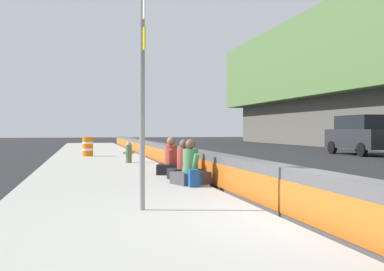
% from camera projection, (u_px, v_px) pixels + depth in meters
% --- Properties ---
extents(ground_plane, '(160.00, 160.00, 0.00)m').
position_uv_depth(ground_plane, '(315.00, 228.00, 6.77)').
color(ground_plane, '#232326').
rests_on(ground_plane, ground).
extents(sidewalk_strip, '(80.00, 4.40, 0.14)m').
position_uv_depth(sidewalk_strip, '(136.00, 233.00, 6.15)').
color(sidewalk_strip, '#A8A59E').
rests_on(sidewalk_strip, ground_plane).
extents(jersey_barrier, '(76.00, 0.45, 0.85)m').
position_uv_depth(jersey_barrier, '(314.00, 200.00, 6.77)').
color(jersey_barrier, '#545456').
rests_on(jersey_barrier, ground_plane).
extents(route_sign_post, '(0.44, 0.09, 3.60)m').
position_uv_depth(route_sign_post, '(142.00, 84.00, 7.48)').
color(route_sign_post, gray).
rests_on(route_sign_post, sidewalk_strip).
extents(fire_hydrant, '(0.26, 0.46, 0.88)m').
position_uv_depth(fire_hydrant, '(129.00, 152.00, 18.18)').
color(fire_hydrant, '#47663D').
rests_on(fire_hydrant, sidewalk_strip).
extents(seated_person_foreground, '(0.89, 0.96, 1.10)m').
position_uv_depth(seated_person_foreground, '(191.00, 170.00, 11.09)').
color(seated_person_foreground, '#424247').
rests_on(seated_person_foreground, sidewalk_strip).
extents(seated_person_middle, '(0.72, 0.83, 1.07)m').
position_uv_depth(seated_person_middle, '(184.00, 167.00, 12.14)').
color(seated_person_middle, black).
rests_on(seated_person_middle, sidewalk_strip).
extents(seated_person_rear, '(0.88, 0.96, 1.11)m').
position_uv_depth(seated_person_rear, '(171.00, 163.00, 13.48)').
color(seated_person_rear, black).
rests_on(seated_person_rear, sidewalk_strip).
extents(backpack, '(0.32, 0.28, 0.40)m').
position_uv_depth(backpack, '(194.00, 178.00, 10.56)').
color(backpack, navy).
rests_on(backpack, sidewalk_strip).
extents(construction_barrel, '(0.54, 0.54, 0.95)m').
position_uv_depth(construction_barrel, '(88.00, 146.00, 22.71)').
color(construction_barrel, orange).
rests_on(construction_barrel, sidewalk_strip).
extents(parked_car_fourth, '(4.83, 2.12, 2.28)m').
position_uv_depth(parked_car_fourth, '(361.00, 134.00, 26.20)').
color(parked_car_fourth, '#28282D').
rests_on(parked_car_fourth, ground_plane).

